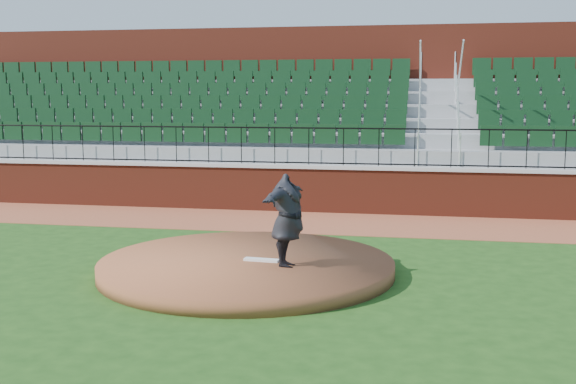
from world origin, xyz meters
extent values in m
plane|color=#1C4313|center=(0.00, 0.00, 0.00)|extent=(90.00, 90.00, 0.00)
cube|color=brown|center=(0.00, 5.40, 0.01)|extent=(34.00, 3.20, 0.01)
cube|color=maroon|center=(0.00, 7.00, 0.60)|extent=(34.00, 0.35, 1.20)
cube|color=#B7B7B7|center=(0.00, 7.00, 1.25)|extent=(34.00, 0.45, 0.10)
cube|color=maroon|center=(0.00, 12.52, 2.75)|extent=(34.00, 0.50, 5.50)
cylinder|color=brown|center=(-0.48, 0.05, 0.12)|extent=(5.31, 5.31, 0.25)
cube|color=white|center=(-0.20, 0.00, 0.27)|extent=(0.65, 0.21, 0.04)
imported|color=black|center=(0.33, -0.29, 1.06)|extent=(0.71, 2.03, 1.62)
camera|label=1|loc=(2.60, -12.12, 3.21)|focal=44.39mm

